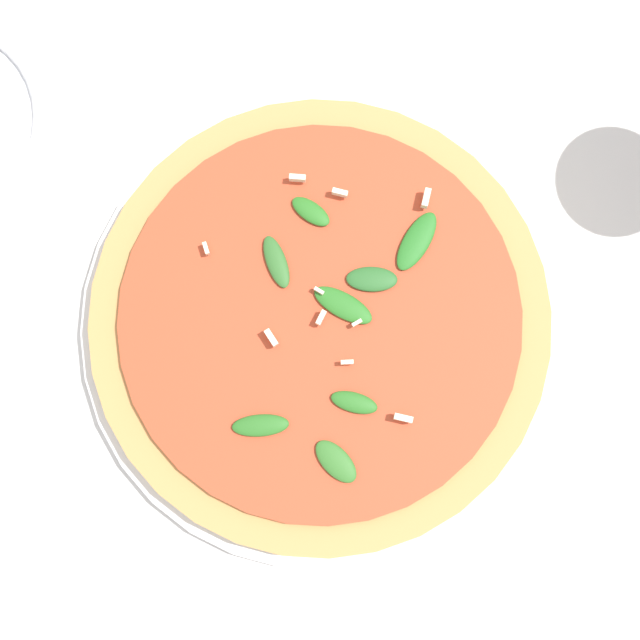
# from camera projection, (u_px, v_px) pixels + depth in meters

# --- Properties ---
(ground_plane) EXTENTS (6.00, 6.00, 0.00)m
(ground_plane) POSITION_uv_depth(u_px,v_px,m) (369.00, 351.00, 0.66)
(ground_plane) COLOR silver
(pizza_arugula_main) EXTENTS (0.35, 0.35, 0.05)m
(pizza_arugula_main) POSITION_uv_depth(u_px,v_px,m) (320.00, 323.00, 0.64)
(pizza_arugula_main) COLOR white
(pizza_arugula_main) RESTS_ON ground_plane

